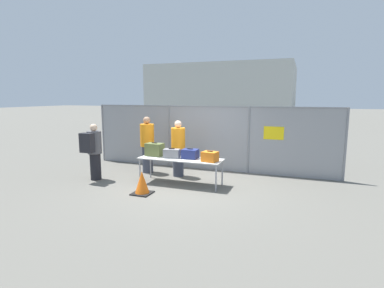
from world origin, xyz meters
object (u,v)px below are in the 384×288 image
at_px(traveler_hooded, 93,150).
at_px(suitcase_grey, 172,153).
at_px(security_worker_near, 178,148).
at_px(utility_trailer, 274,149).
at_px(traffic_cone, 142,183).
at_px(suitcase_olive, 155,150).
at_px(suitcase_orange, 210,157).
at_px(inspection_table, 181,160).
at_px(suitcase_navy, 190,154).
at_px(security_worker_far, 147,144).

bearing_deg(traveler_hooded, suitcase_grey, -6.69).
distance_m(security_worker_near, utility_trailer, 4.31).
xyz_separation_m(suitcase_grey, traffic_cone, (-0.32, -1.12, -0.58)).
bearing_deg(suitcase_olive, suitcase_orange, -5.59).
bearing_deg(suitcase_grey, suitcase_orange, -3.97).
bearing_deg(security_worker_near, inspection_table, 101.50).
height_order(suitcase_olive, suitcase_orange, suitcase_olive).
bearing_deg(utility_trailer, traffic_cone, -116.75).
relative_size(suitcase_olive, suitcase_grey, 1.10).
relative_size(utility_trailer, traffic_cone, 7.12).
bearing_deg(inspection_table, security_worker_near, 117.26).
bearing_deg(traveler_hooded, utility_trailer, 26.79).
bearing_deg(utility_trailer, traveler_hooded, -134.49).
bearing_deg(utility_trailer, security_worker_near, -125.99).
height_order(suitcase_olive, suitcase_navy, suitcase_olive).
bearing_deg(utility_trailer, suitcase_grey, -119.31).
xyz_separation_m(suitcase_olive, suitcase_orange, (1.71, -0.17, -0.05)).
bearing_deg(traffic_cone, suitcase_olive, 102.11).
distance_m(inspection_table, security_worker_far, 1.75).
distance_m(suitcase_navy, security_worker_far, 1.91).
distance_m(suitcase_grey, security_worker_far, 1.52).
height_order(suitcase_orange, security_worker_far, security_worker_far).
bearing_deg(traveler_hooded, suitcase_olive, -0.01).
bearing_deg(suitcase_olive, inspection_table, -5.21).
distance_m(inspection_table, traveler_hooded, 2.58).
xyz_separation_m(inspection_table, suitcase_navy, (0.25, 0.09, 0.17)).
relative_size(security_worker_near, utility_trailer, 0.41).
relative_size(suitcase_orange, security_worker_near, 0.25).
distance_m(suitcase_orange, security_worker_near, 1.53).
relative_size(suitcase_navy, traveler_hooded, 0.26).
bearing_deg(suitcase_grey, traveler_hooded, -167.96).
bearing_deg(suitcase_navy, security_worker_far, 156.42).
relative_size(suitcase_olive, suitcase_navy, 1.24).
distance_m(suitcase_orange, traffic_cone, 1.88).
xyz_separation_m(security_worker_near, traffic_cone, (-0.18, -1.89, -0.61)).
relative_size(inspection_table, security_worker_near, 1.37).
bearing_deg(security_worker_near, suitcase_grey, 84.09).
bearing_deg(inspection_table, suitcase_navy, 20.19).
bearing_deg(suitcase_grey, security_worker_near, 99.86).
height_order(security_worker_far, utility_trailer, security_worker_far).
bearing_deg(security_worker_far, traveler_hooded, 66.10).
bearing_deg(suitcase_olive, traffic_cone, -77.89).
height_order(suitcase_navy, traffic_cone, suitcase_navy).
distance_m(suitcase_olive, suitcase_navy, 1.09).
distance_m(suitcase_orange, utility_trailer, 4.53).
xyz_separation_m(suitcase_orange, security_worker_far, (-2.38, 0.95, 0.07)).
bearing_deg(traffic_cone, suitcase_orange, 35.55).
relative_size(traveler_hooded, utility_trailer, 0.39).
height_order(inspection_table, suitcase_orange, suitcase_orange).
bearing_deg(security_worker_near, suitcase_olive, 41.63).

